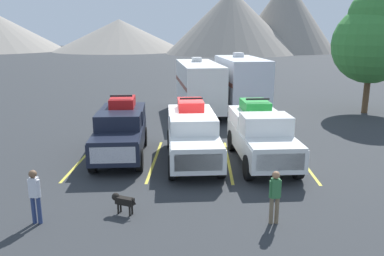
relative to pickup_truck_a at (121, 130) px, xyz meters
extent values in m
plane|color=#2D3033|center=(3.17, 0.36, -1.20)|extent=(240.00, 240.00, 0.00)
cube|color=black|center=(0.02, -0.24, -0.29)|extent=(2.51, 5.48, 0.91)
cube|color=black|center=(0.21, -2.15, 0.21)|extent=(2.06, 1.67, 0.08)
cube|color=black|center=(0.07, -0.72, 0.53)|extent=(2.01, 1.56, 0.73)
cube|color=slate|center=(0.12, -1.27, 0.57)|extent=(1.78, 0.38, 0.54)
cube|color=black|center=(-0.11, 1.19, 0.48)|extent=(2.19, 2.62, 0.63)
cube|color=silver|center=(0.27, -2.86, -0.24)|extent=(1.71, 0.22, 0.64)
cylinder|color=black|center=(1.12, -1.96, -0.74)|extent=(0.37, 0.94, 0.91)
cylinder|color=black|center=(-0.73, -2.13, -0.74)|extent=(0.37, 0.94, 0.91)
cylinder|color=black|center=(0.77, 1.64, -0.74)|extent=(0.37, 0.94, 0.91)
cylinder|color=black|center=(-1.07, 1.47, -0.74)|extent=(0.37, 0.94, 0.91)
cube|color=red|center=(-0.11, 1.19, 1.03)|extent=(1.25, 1.66, 0.45)
cylinder|color=black|center=(0.39, 0.69, 1.02)|extent=(0.22, 0.46, 0.44)
cylinder|color=black|center=(-0.51, 0.61, 1.02)|extent=(0.22, 0.46, 0.44)
cylinder|color=black|center=(0.29, 1.76, 1.02)|extent=(0.22, 0.46, 0.44)
cylinder|color=black|center=(-0.61, 1.68, 1.02)|extent=(0.22, 0.46, 0.44)
cube|color=black|center=(-0.07, 0.75, 1.40)|extent=(1.01, 0.18, 0.08)
cube|color=white|center=(3.23, -0.76, -0.29)|extent=(2.57, 5.93, 0.90)
cube|color=white|center=(3.43, -2.83, 0.20)|extent=(2.10, 1.79, 0.08)
cube|color=white|center=(3.28, -1.28, 0.51)|extent=(2.05, 1.67, 0.71)
cube|color=slate|center=(3.34, -1.88, 0.55)|extent=(1.80, 0.37, 0.52)
cube|color=white|center=(3.08, 0.79, 0.47)|extent=(2.24, 2.83, 0.61)
cube|color=silver|center=(3.50, -3.60, -0.24)|extent=(1.73, 0.22, 0.63)
cylinder|color=black|center=(4.35, -2.62, -0.74)|extent=(0.37, 0.94, 0.92)
cylinder|color=black|center=(2.49, -2.80, -0.74)|extent=(0.37, 0.94, 0.92)
cylinder|color=black|center=(3.98, 1.28, -0.74)|extent=(0.37, 0.94, 0.92)
cylinder|color=black|center=(2.12, 1.10, -0.74)|extent=(0.37, 0.94, 0.92)
cube|color=red|center=(3.08, 0.79, 1.00)|extent=(1.27, 1.79, 0.45)
cylinder|color=black|center=(3.60, 0.25, 0.99)|extent=(0.22, 0.46, 0.44)
cylinder|color=black|center=(2.68, 0.16, 0.99)|extent=(0.22, 0.46, 0.44)
cylinder|color=black|center=(3.48, 1.41, 0.99)|extent=(0.22, 0.46, 0.44)
cylinder|color=black|center=(2.57, 1.32, 0.99)|extent=(0.22, 0.46, 0.44)
cube|color=black|center=(3.13, 0.31, 1.37)|extent=(1.02, 0.18, 0.08)
cube|color=white|center=(6.15, -0.82, -0.27)|extent=(2.58, 5.67, 0.89)
cube|color=white|center=(6.34, -2.79, 0.21)|extent=(2.12, 1.72, 0.08)
cube|color=white|center=(6.20, -1.31, 0.59)|extent=(2.07, 1.61, 0.83)
cube|color=slate|center=(6.25, -1.88, 0.63)|extent=(1.83, 0.40, 0.61)
cube|color=white|center=(6.01, 0.66, 0.47)|extent=(2.25, 2.71, 0.61)
cube|color=silver|center=(6.41, -3.52, -0.23)|extent=(1.75, 0.23, 0.62)
cylinder|color=black|center=(7.27, -2.59, -0.72)|extent=(0.37, 0.98, 0.96)
cylinder|color=black|center=(5.38, -2.77, -0.72)|extent=(0.37, 0.98, 0.96)
cylinder|color=black|center=(6.92, 1.13, -0.72)|extent=(0.37, 0.98, 0.96)
cylinder|color=black|center=(5.03, 0.95, -0.72)|extent=(0.37, 0.98, 0.96)
cube|color=green|center=(6.01, 0.66, 1.00)|extent=(1.28, 1.72, 0.45)
cylinder|color=black|center=(6.52, 0.15, 1.00)|extent=(0.22, 0.46, 0.44)
cylinder|color=black|center=(5.60, 0.06, 1.00)|extent=(0.22, 0.46, 0.44)
cylinder|color=black|center=(6.42, 1.26, 1.00)|extent=(0.22, 0.46, 0.44)
cylinder|color=black|center=(5.49, 1.17, 1.00)|extent=(0.22, 0.46, 0.44)
cube|color=black|center=(6.05, 0.21, 1.38)|extent=(1.04, 0.18, 0.08)
cube|color=gold|center=(-1.64, -0.59, -1.20)|extent=(0.12, 5.50, 0.01)
cube|color=gold|center=(1.56, -0.59, -1.20)|extent=(0.12, 5.50, 0.01)
cube|color=gold|center=(4.77, -0.59, -1.20)|extent=(0.12, 5.50, 0.01)
cube|color=gold|center=(7.97, -0.59, -1.20)|extent=(0.12, 5.50, 0.01)
cube|color=white|center=(3.40, 9.25, 0.75)|extent=(3.48, 7.51, 2.85)
cube|color=brown|center=(2.20, 9.06, 0.90)|extent=(1.07, 6.86, 0.24)
cube|color=silver|center=(3.23, 10.32, 2.33)|extent=(0.70, 0.78, 0.30)
cube|color=#333333|center=(4.04, 5.08, -0.88)|extent=(0.30, 1.20, 0.12)
cylinder|color=black|center=(4.63, 8.56, -0.82)|extent=(0.33, 0.78, 0.76)
cylinder|color=black|center=(2.43, 8.22, -0.82)|extent=(0.33, 0.78, 0.76)
cylinder|color=black|center=(4.36, 10.27, -0.82)|extent=(0.33, 0.78, 0.76)
cylinder|color=black|center=(2.17, 9.93, -0.82)|extent=(0.33, 0.78, 0.76)
cube|color=silver|center=(6.20, 9.29, 0.92)|extent=(3.39, 6.44, 3.18)
cube|color=brown|center=(4.96, 9.10, 1.08)|extent=(0.91, 5.83, 0.24)
cube|color=silver|center=(6.06, 10.20, 2.66)|extent=(0.70, 0.78, 0.30)
cube|color=#333333|center=(6.75, 5.66, -0.88)|extent=(0.30, 1.20, 0.12)
cylinder|color=black|center=(7.44, 8.73, -0.82)|extent=(0.33, 0.78, 0.76)
cylinder|color=black|center=(5.18, 8.39, -0.82)|extent=(0.33, 0.78, 0.76)
cylinder|color=black|center=(7.21, 10.19, -0.82)|extent=(0.33, 0.78, 0.76)
cylinder|color=black|center=(4.95, 9.84, -0.82)|extent=(0.33, 0.78, 0.76)
cylinder|color=#726047|center=(5.66, -6.23, -0.79)|extent=(0.12, 0.12, 0.82)
cylinder|color=#726047|center=(5.82, -6.21, -0.79)|extent=(0.12, 0.12, 0.82)
cube|color=#33723F|center=(5.74, -6.22, -0.09)|extent=(0.26, 0.22, 0.58)
sphere|color=#9E704C|center=(5.74, -6.22, 0.31)|extent=(0.22, 0.22, 0.22)
cylinder|color=#33723F|center=(5.61, -6.24, -0.12)|extent=(0.10, 0.10, 0.52)
cylinder|color=#33723F|center=(5.87, -6.20, -0.12)|extent=(0.10, 0.10, 0.52)
cylinder|color=navy|center=(-1.12, -6.41, -0.78)|extent=(0.12, 0.12, 0.84)
cylinder|color=navy|center=(-1.29, -6.40, -0.78)|extent=(0.12, 0.12, 0.84)
cube|color=silver|center=(-1.20, -6.40, -0.07)|extent=(0.25, 0.21, 0.59)
sphere|color=brown|center=(-1.20, -6.40, 0.34)|extent=(0.23, 0.23, 0.23)
cylinder|color=silver|center=(-1.07, -6.41, -0.10)|extent=(0.10, 0.10, 0.53)
cylinder|color=silver|center=(-1.34, -6.39, -0.10)|extent=(0.10, 0.10, 0.53)
cube|color=black|center=(1.26, -5.74, -0.77)|extent=(0.63, 0.41, 0.22)
sphere|color=black|center=(0.96, -5.62, -0.68)|extent=(0.24, 0.24, 0.24)
cylinder|color=black|center=(1.56, -5.85, -0.73)|extent=(0.16, 0.09, 0.20)
cylinder|color=black|center=(1.04, -5.73, -1.04)|extent=(0.06, 0.06, 0.32)
cylinder|color=black|center=(1.09, -5.60, -1.04)|extent=(0.06, 0.06, 0.32)
cylinder|color=black|center=(1.43, -5.88, -1.04)|extent=(0.06, 0.06, 0.32)
cylinder|color=black|center=(1.48, -5.75, -1.04)|extent=(0.06, 0.06, 0.32)
cylinder|color=brown|center=(14.71, 9.73, 0.45)|extent=(0.40, 0.40, 3.30)
sphere|color=#387F38|center=(14.71, 9.73, 3.38)|extent=(5.11, 5.11, 5.11)
sphere|color=#387F38|center=(14.80, 9.67, 5.17)|extent=(3.57, 3.57, 3.57)
cone|color=gray|center=(-18.23, 88.24, 2.84)|extent=(34.46, 34.46, 8.08)
cone|color=gray|center=(10.27, 77.83, 6.06)|extent=(30.75, 30.75, 14.53)
cone|color=gray|center=(23.80, 83.41, 7.59)|extent=(25.12, 25.12, 17.59)
camera|label=1|loc=(3.62, -16.75, 4.34)|focal=36.59mm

